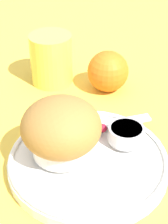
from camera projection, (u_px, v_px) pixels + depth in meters
ground_plane at (105, 154)px, 0.52m from camera, size 3.00×3.00×0.00m
plate at (92, 161)px, 0.49m from camera, size 0.21×0.21×0.02m
muffin at (65, 130)px, 0.47m from camera, size 0.10×0.10×0.08m
cream_ramekin at (130, 133)px, 0.50m from camera, size 0.05×0.05×0.02m
berry_pair at (105, 128)px, 0.52m from camera, size 0.02×0.01×0.01m
butter_knife at (97, 127)px, 0.53m from camera, size 0.17×0.07×0.00m
orange_fruit at (111, 71)px, 0.63m from camera, size 0.07×0.07×0.07m
juice_glass at (54, 59)px, 0.65m from camera, size 0.07×0.07×0.09m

